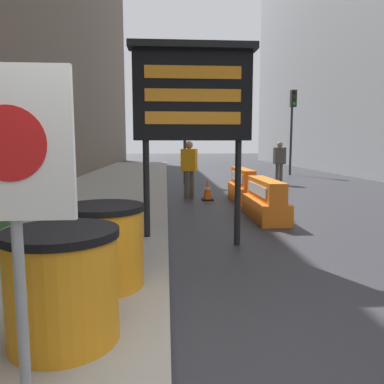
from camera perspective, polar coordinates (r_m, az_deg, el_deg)
The scene contains 13 objects.
barrel_drum_foreground at distance 3.03m, azimuth -19.05°, elevation -13.27°, with size 0.85×0.85×0.86m.
barrel_drum_middle at distance 4.02m, azimuth -13.29°, elevation -7.92°, with size 0.85×0.85×0.86m.
warning_sign at distance 2.15m, azimuth -25.77°, elevation 2.73°, with size 0.65×0.08×1.87m.
message_board at distance 5.94m, azimuth 0.09°, elevation 14.34°, with size 1.94×0.36×3.13m.
jersey_barrier_orange_near at distance 8.34m, azimuth 11.09°, elevation -1.40°, with size 0.62×1.94×0.87m.
jersey_barrier_orange_far at distance 10.69m, azimuth 7.71°, elevation 0.74°, with size 0.52×1.95×0.93m.
traffic_cone_near at distance 11.51m, azimuth 8.32°, elevation 0.86°, with size 0.39×0.39×0.70m.
traffic_cone_mid at distance 10.87m, azimuth 2.38°, elevation 0.28°, with size 0.34×0.34×0.60m.
traffic_cone_far at distance 8.44m, azimuth 13.33°, elevation -1.74°, with size 0.38×0.38×0.67m.
traffic_light_near_curb at distance 15.68m, azimuth -1.10°, elevation 11.32°, with size 0.28×0.44×3.73m.
traffic_light_far_side at distance 20.31m, azimuth 15.06°, elevation 11.36°, with size 0.28×0.45×4.35m.
pedestrian_worker at distance 15.42m, azimuth 13.18°, elevation 4.86°, with size 0.46×0.29×1.71m.
pedestrian_passerby at distance 11.10m, azimuth -0.44°, elevation 4.14°, with size 0.51×0.40×1.71m.
Camera 1 is at (-0.02, -2.22, 1.64)m, focal length 35.00 mm.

